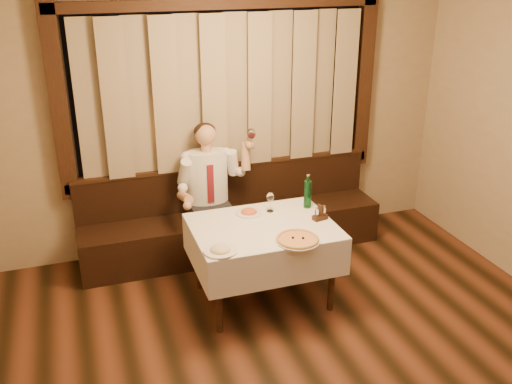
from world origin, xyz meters
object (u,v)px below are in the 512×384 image
object	(u,v)px
dining_table	(263,236)
pizza	(298,240)
banquette	(232,223)
seated_man	(210,184)
green_bottle	(308,193)
pasta_cream	(220,248)
cruet_caddy	(320,214)
pasta_red	(249,210)

from	to	relation	value
dining_table	pizza	distance (m)	0.44
banquette	dining_table	world-z (taller)	banquette
dining_table	seated_man	distance (m)	0.98
pizza	green_bottle	xyz separation A→B (m)	(0.36, 0.62, 0.12)
pasta_cream	cruet_caddy	distance (m)	1.06
pizza	cruet_caddy	size ratio (longest dim) A/B	2.60
dining_table	seated_man	size ratio (longest dim) A/B	0.88
pizza	dining_table	bearing A→B (deg)	114.49
seated_man	pasta_red	bearing A→B (deg)	-72.72
pasta_red	pasta_cream	world-z (taller)	pasta_cream
dining_table	pasta_cream	world-z (taller)	pasta_cream
dining_table	cruet_caddy	bearing A→B (deg)	-5.38
pizza	seated_man	size ratio (longest dim) A/B	0.26
banquette	pasta_red	distance (m)	0.89
pizza	pasta_red	bearing A→B (deg)	108.18
cruet_caddy	seated_man	xyz separation A→B (m)	(-0.78, 0.98, 0.03)
banquette	dining_table	bearing A→B (deg)	-90.00
pasta_red	pasta_cream	xyz separation A→B (m)	(-0.45, -0.63, 0.00)
pizza	seated_man	world-z (taller)	seated_man
pasta_red	banquette	bearing A→B (deg)	86.67
pizza	seated_man	distance (m)	1.38
banquette	green_bottle	size ratio (longest dim) A/B	9.64
seated_man	pizza	bearing A→B (deg)	-72.26
banquette	pizza	bearing A→B (deg)	-82.97
banquette	cruet_caddy	distance (m)	1.30
dining_table	cruet_caddy	world-z (taller)	cruet_caddy
dining_table	pasta_red	world-z (taller)	pasta_red
pasta_cream	green_bottle	world-z (taller)	green_bottle
pasta_red	cruet_caddy	bearing A→B (deg)	-29.84
pasta_cream	cruet_caddy	bearing A→B (deg)	16.30
dining_table	green_bottle	world-z (taller)	green_bottle
green_bottle	seated_man	xyz separation A→B (m)	(-0.78, 0.69, -0.06)
green_bottle	dining_table	bearing A→B (deg)	-155.55
pizza	seated_man	xyz separation A→B (m)	(-0.42, 1.31, 0.06)
banquette	seated_man	bearing A→B (deg)	-159.96
seated_man	cruet_caddy	bearing A→B (deg)	-51.69
green_bottle	seated_man	distance (m)	1.04
pizza	pasta_cream	distance (m)	0.67
pasta_red	seated_man	size ratio (longest dim) A/B	0.17
banquette	seated_man	world-z (taller)	seated_man
pasta_red	green_bottle	world-z (taller)	green_bottle
dining_table	seated_man	xyz separation A→B (m)	(-0.25, 0.93, 0.18)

